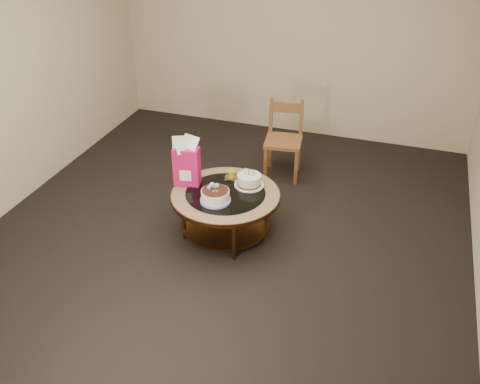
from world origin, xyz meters
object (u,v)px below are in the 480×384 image
(coffee_table, at_px, (226,200))
(gift_bag, at_px, (186,161))
(cream_cake, at_px, (249,180))
(decorated_cake, at_px, (215,196))
(dining_chair, at_px, (284,139))

(coffee_table, xyz_separation_m, gift_bag, (-0.40, 0.05, 0.32))
(coffee_table, distance_m, cream_cake, 0.29)
(decorated_cake, bearing_deg, cream_cake, 60.30)
(decorated_cake, height_order, dining_chair, dining_chair)
(cream_cake, distance_m, gift_bag, 0.61)
(decorated_cake, xyz_separation_m, cream_cake, (0.20, 0.36, 0.00))
(cream_cake, relative_size, gift_bag, 0.58)
(cream_cake, distance_m, dining_chair, 1.12)
(dining_chair, bearing_deg, coffee_table, -106.88)
(coffee_table, bearing_deg, dining_chair, 80.68)
(decorated_cake, relative_size, cream_cake, 0.99)
(decorated_cake, relative_size, gift_bag, 0.58)
(dining_chair, bearing_deg, gift_bag, -123.43)
(cream_cake, height_order, gift_bag, gift_bag)
(coffee_table, xyz_separation_m, decorated_cake, (-0.04, -0.16, 0.13))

